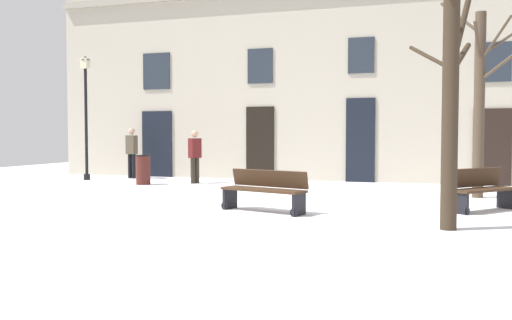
# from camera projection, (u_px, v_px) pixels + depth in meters

# --- Properties ---
(ground_plane) EXTENTS (30.54, 30.54, 0.00)m
(ground_plane) POSITION_uv_depth(u_px,v_px,m) (236.00, 208.00, 11.78)
(ground_plane) COLOR white
(building_facade) EXTENTS (19.09, 0.60, 6.71)m
(building_facade) POSITION_uv_depth(u_px,v_px,m) (310.00, 80.00, 18.61)
(building_facade) COLOR #BCB29E
(building_facade) RESTS_ON ground
(tree_near_facade) EXTENTS (2.46, 2.58, 4.95)m
(tree_near_facade) POSITION_uv_depth(u_px,v_px,m) (451.00, 75.00, 9.01)
(tree_near_facade) COLOR #382B1E
(tree_near_facade) RESTS_ON ground
(tree_foreground) EXTENTS (2.22, 1.83, 5.04)m
(tree_foreground) POSITION_uv_depth(u_px,v_px,m) (480.00, 98.00, 13.54)
(tree_foreground) COLOR #4C3D2D
(tree_foreground) RESTS_ON ground
(streetlamp) EXTENTS (0.30, 0.30, 4.21)m
(streetlamp) POSITION_uv_depth(u_px,v_px,m) (86.00, 105.00, 18.72)
(streetlamp) COLOR black
(streetlamp) RESTS_ON ground
(litter_bin) EXTENTS (0.47, 0.47, 0.92)m
(litter_bin) POSITION_uv_depth(u_px,v_px,m) (143.00, 170.00, 17.14)
(litter_bin) COLOR #4C1E19
(litter_bin) RESTS_ON ground
(bench_back_to_back_right) EXTENTS (1.90, 1.05, 0.85)m
(bench_back_to_back_right) POSITION_uv_depth(u_px,v_px,m) (265.00, 190.00, 11.17)
(bench_back_to_back_right) COLOR #3D2819
(bench_back_to_back_right) RESTS_ON ground
(bench_near_lamp) EXTENTS (1.44, 1.55, 0.88)m
(bench_near_lamp) POSITION_uv_depth(u_px,v_px,m) (481.00, 189.00, 11.29)
(bench_near_lamp) COLOR #3D2819
(bench_near_lamp) RESTS_ON ground
(person_by_shop_door) EXTENTS (0.36, 0.44, 1.69)m
(person_by_shop_door) POSITION_uv_depth(u_px,v_px,m) (195.00, 154.00, 17.52)
(person_by_shop_door) COLOR #2D271E
(person_by_shop_door) RESTS_ON ground
(person_strolling) EXTENTS (0.42, 0.30, 1.79)m
(person_strolling) POSITION_uv_depth(u_px,v_px,m) (132.00, 150.00, 19.49)
(person_strolling) COLOR black
(person_strolling) RESTS_ON ground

